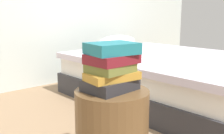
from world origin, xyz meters
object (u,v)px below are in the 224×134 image
Objects in this scene: book_ochre at (112,76)px; book_teal at (112,48)px; bed at (168,76)px; book_charcoal at (110,85)px; book_olive at (111,68)px; side_table at (112,131)px; book_maroon at (112,59)px.

book_teal is at bearing 56.96° from book_ochre.
book_teal reaches higher than bed.
book_ochre is (-0.00, -0.02, 0.05)m from book_charcoal.
bed is 9.03× the size of book_olive.
book_ochre is (-0.01, -0.01, 0.32)m from side_table.
side_table is 1.88× the size of book_teal.
book_maroon is at bearing -155.97° from bed.
book_teal is at bearing -155.97° from bed.
book_charcoal is at bearing 89.26° from book_ochre.
book_ochre is at bearing -155.75° from bed.
book_olive is 0.05m from book_maroon.
book_charcoal is at bearing 55.77° from book_olive.
book_teal is at bearing -7.94° from book_olive.
book_maroon reaches higher than bed.
book_charcoal is 0.97× the size of book_ochre.
book_olive is (-0.00, 0.01, 0.04)m from book_ochre.
book_teal is (0.01, 0.01, 0.15)m from book_ochre.
book_charcoal is at bearing 119.98° from side_table.
side_table is 0.32m from book_ochre.
book_olive reaches higher than book_ochre.
bed is at bearing 32.35° from book_teal.
book_charcoal is 1.21× the size of book_olive.
book_olive is 0.11m from book_teal.
book_ochre reaches higher than side_table.
side_table is at bearing 60.76° from book_ochre.
book_maroon is (-1.34, -0.61, 0.42)m from bed.
bed reaches higher than book_charcoal.
book_teal reaches higher than book_olive.
book_maroon reaches higher than book_charcoal.
book_olive is 0.88× the size of book_maroon.
book_olive reaches higher than side_table.
bed is 1.50m from book_charcoal.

